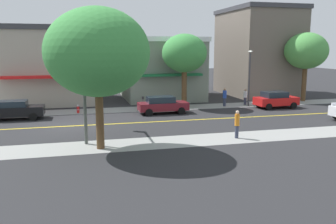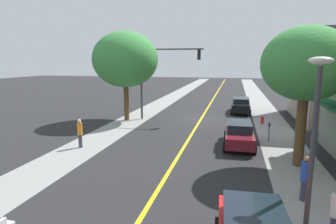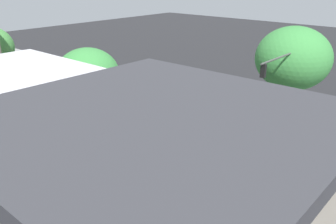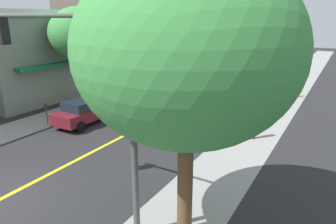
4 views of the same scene
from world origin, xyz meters
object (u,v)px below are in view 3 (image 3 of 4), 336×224
(parking_meter, at_px, (144,146))
(black_sedan_left_curb, at_px, (317,198))
(red_sedan_left_curb, at_px, (59,100))
(traffic_light_mast, at_px, (285,79))
(maroon_sedan_left_curb, at_px, (150,132))
(pedestrian_green_shirt, at_px, (128,74))
(pedestrian_blue_shirt, at_px, (67,117))
(pedestrian_orange_shirt, at_px, (199,92))
(street_tree_left_near, at_px, (293,58))
(street_lamp, at_px, (52,80))
(white_pickup_truck, at_px, (94,76))
(fire_hydrant, at_px, (216,184))
(street_tree_right_corner, at_px, (88,75))
(pedestrian_white_shirt, at_px, (47,112))

(parking_meter, bearing_deg, black_sedan_left_curb, -81.43)
(red_sedan_left_curb, relative_size, black_sedan_left_curb, 0.89)
(traffic_light_mast, xyz_separation_m, maroon_sedan_left_curb, (-7.22, 6.93, -3.89))
(red_sedan_left_curb, relative_size, pedestrian_green_shirt, 2.58)
(black_sedan_left_curb, height_order, pedestrian_blue_shirt, pedestrian_blue_shirt)
(traffic_light_mast, xyz_separation_m, pedestrian_blue_shirt, (-9.67, 13.97, -3.73))
(traffic_light_mast, distance_m, pedestrian_orange_shirt, 10.67)
(street_tree_left_near, relative_size, street_lamp, 1.46)
(traffic_light_mast, bearing_deg, black_sedan_left_curb, 37.00)
(black_sedan_left_curb, distance_m, white_pickup_truck, 29.22)
(street_tree_left_near, distance_m, street_lamp, 19.90)
(pedestrian_orange_shirt, bearing_deg, red_sedan_left_curb, 67.60)
(fire_hydrant, bearing_deg, street_tree_right_corner, 95.22)
(maroon_sedan_left_curb, xyz_separation_m, white_pickup_truck, (7.09, 15.66, 0.11))
(street_lamp, bearing_deg, maroon_sedan_left_curb, -78.17)
(black_sedan_left_curb, distance_m, pedestrian_green_shirt, 28.14)
(maroon_sedan_left_curb, relative_size, black_sedan_left_curb, 0.94)
(street_tree_left_near, height_order, pedestrian_white_shirt, street_tree_left_near)
(street_tree_right_corner, height_order, parking_meter, street_tree_right_corner)
(fire_hydrant, height_order, traffic_light_mast, traffic_light_mast)
(pedestrian_green_shirt, relative_size, pedestrian_white_shirt, 0.99)
(street_tree_right_corner, distance_m, street_lamp, 6.85)
(traffic_light_mast, height_order, pedestrian_green_shirt, traffic_light_mast)
(maroon_sedan_left_curb, distance_m, pedestrian_green_shirt, 16.94)
(street_lamp, distance_m, pedestrian_blue_shirt, 3.56)
(white_pickup_truck, bearing_deg, street_tree_right_corner, 141.41)
(pedestrian_white_shirt, bearing_deg, black_sedan_left_curb, -80.58)
(fire_hydrant, bearing_deg, maroon_sedan_left_curb, 74.31)
(pedestrian_orange_shirt, bearing_deg, pedestrian_white_shirt, 80.42)
(street_tree_left_near, relative_size, white_pickup_truck, 1.42)
(white_pickup_truck, xyz_separation_m, pedestrian_white_shirt, (-9.90, -6.16, -0.05))
(street_tree_left_near, xyz_separation_m, white_pickup_truck, (-3.11, 21.79, -4.69))
(black_sedan_left_curb, xyz_separation_m, pedestrian_orange_shirt, (10.21, 15.31, 0.17))
(fire_hydrant, distance_m, white_pickup_truck, 24.83)
(black_sedan_left_curb, xyz_separation_m, pedestrian_blue_shirt, (-2.14, 19.64, 0.14))
(maroon_sedan_left_curb, relative_size, white_pickup_truck, 0.78)
(red_sedan_left_curb, xyz_separation_m, pedestrian_blue_shirt, (-2.19, -4.48, 0.13))
(pedestrian_green_shirt, bearing_deg, pedestrian_orange_shirt, 17.94)
(fire_hydrant, distance_m, street_lamp, 17.16)
(fire_hydrant, height_order, pedestrian_white_shirt, pedestrian_white_shirt)
(street_tree_left_near, distance_m, pedestrian_orange_shirt, 9.97)
(pedestrian_white_shirt, bearing_deg, traffic_light_mast, -55.64)
(red_sedan_left_curb, bearing_deg, street_tree_right_corner, 159.32)
(red_sedan_left_curb, bearing_deg, pedestrian_blue_shirt, 151.16)
(street_tree_left_near, bearing_deg, white_pickup_truck, 98.13)
(red_sedan_left_curb, xyz_separation_m, black_sedan_left_curb, (-0.05, -24.13, -0.01))
(street_tree_left_near, relative_size, red_sedan_left_curb, 1.92)
(street_tree_left_near, relative_size, pedestrian_green_shirt, 4.96)
(fire_hydrant, xyz_separation_m, black_sedan_left_curb, (1.77, -5.19, 0.44))
(maroon_sedan_left_curb, distance_m, pedestrian_blue_shirt, 7.46)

